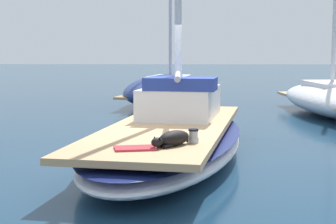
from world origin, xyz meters
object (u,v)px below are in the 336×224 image
dog_black (172,139)px  deck_towel (135,148)px  deck_winch (193,136)px  moored_boat_far_astern (166,88)px  sailboat_main (169,142)px

dog_black → deck_towel: dog_black is taller
deck_winch → moored_boat_far_astern: (-0.74, 12.19, -0.19)m
sailboat_main → deck_winch: bearing=-78.4°
sailboat_main → deck_towel: (-0.42, -2.45, 0.34)m
deck_towel → moored_boat_far_astern: bearing=89.6°
moored_boat_far_astern → dog_black: bearing=-88.0°
moored_boat_far_astern → sailboat_main: bearing=-88.1°
dog_black → deck_winch: bearing=41.1°
sailboat_main → deck_towel: deck_towel is taller
sailboat_main → dog_black: (0.09, -2.18, 0.43)m
deck_winch → dog_black: bearing=-138.9°
deck_winch → deck_towel: 0.98m
sailboat_main → moored_boat_far_astern: bearing=91.9°
deck_winch → moored_boat_far_astern: moored_boat_far_astern is taller
deck_towel → moored_boat_far_astern: moored_boat_far_astern is taller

